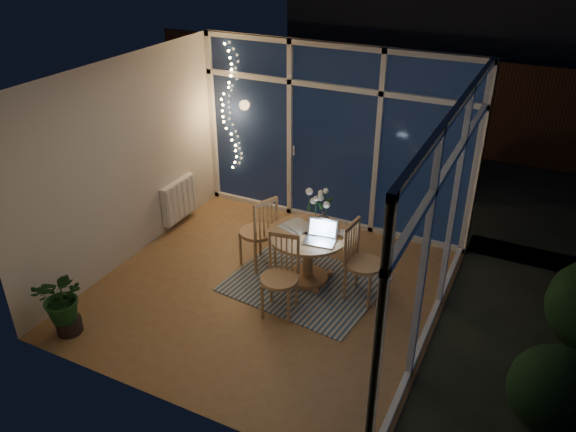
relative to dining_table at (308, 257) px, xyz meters
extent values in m
plane|color=brown|center=(-0.34, -0.40, -0.34)|extent=(4.00, 4.00, 0.00)
plane|color=white|center=(-0.34, -0.40, 2.26)|extent=(4.00, 4.00, 0.00)
cube|color=beige|center=(-0.34, 1.60, 0.96)|extent=(4.00, 0.04, 2.60)
cube|color=beige|center=(-0.34, -2.40, 0.96)|extent=(4.00, 0.04, 2.60)
cube|color=beige|center=(-2.34, -0.40, 0.96)|extent=(0.04, 4.00, 2.60)
cube|color=beige|center=(1.66, -0.40, 0.96)|extent=(0.04, 4.00, 2.60)
cube|color=silver|center=(-0.34, 1.56, 0.96)|extent=(4.00, 0.10, 2.60)
cube|color=silver|center=(1.62, -0.40, 0.96)|extent=(0.10, 4.00, 2.60)
cube|color=silver|center=(-2.28, 0.50, 0.06)|extent=(0.10, 0.70, 0.58)
cube|color=black|center=(0.16, 4.60, -0.40)|extent=(12.00, 6.00, 0.10)
cube|color=#3B1C15|center=(-0.34, 5.10, 0.56)|extent=(11.00, 0.08, 1.80)
cube|color=#363941|center=(-0.04, 8.10, 1.86)|extent=(7.00, 3.00, 2.20)
sphere|color=black|center=(-1.14, 3.00, 0.11)|extent=(0.90, 0.90, 0.90)
cube|color=#BAB197|center=(0.00, -0.10, -0.34)|extent=(1.92, 1.61, 0.01)
cylinder|color=#AC8C4D|center=(0.00, 0.00, 0.00)|extent=(1.10, 1.10, 0.68)
cube|color=#AC8C4D|center=(-0.73, 0.05, 0.17)|extent=(0.62, 0.62, 1.02)
cube|color=#AC8C4D|center=(0.73, -0.04, 0.15)|extent=(0.51, 0.51, 0.99)
cube|color=#AC8C4D|center=(-0.02, -0.73, 0.15)|extent=(0.52, 0.52, 0.97)
imported|color=silver|center=(0.08, 0.25, 0.45)|extent=(0.22, 0.22, 0.21)
imported|color=white|center=(0.38, 0.13, 0.36)|extent=(0.17, 0.17, 0.04)
cube|color=silver|center=(-0.20, 0.07, 0.35)|extent=(0.39, 0.33, 0.02)
cube|color=black|center=(-0.05, -0.02, 0.35)|extent=(0.10, 0.05, 0.01)
imported|color=#174019|center=(-1.94, -2.05, 0.04)|extent=(0.65, 0.60, 0.76)
camera|label=1|loc=(2.35, -5.33, 3.71)|focal=35.00mm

